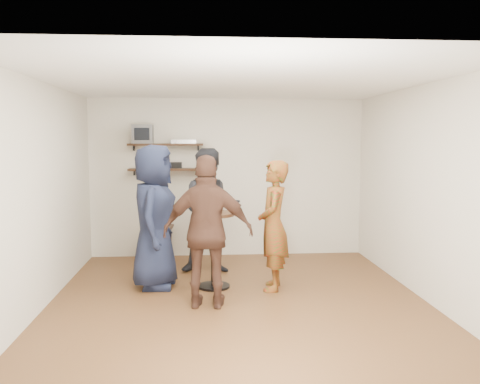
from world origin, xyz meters
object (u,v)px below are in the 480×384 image
(side_table, at_px, (158,232))
(drinks_table, at_px, (214,239))
(person_dark, at_px, (211,211))
(person_navy, at_px, (154,217))
(person_plaid, at_px, (273,225))
(person_brown, at_px, (208,232))
(dvd_deck, at_px, (184,142))
(radio, at_px, (175,165))
(crt_monitor, at_px, (143,134))

(side_table, height_order, drinks_table, drinks_table)
(person_dark, bearing_deg, person_navy, -138.70)
(person_plaid, bearing_deg, drinks_table, -90.00)
(drinks_table, distance_m, person_dark, 0.82)
(drinks_table, relative_size, person_brown, 0.56)
(dvd_deck, distance_m, person_navy, 1.95)
(person_navy, height_order, person_brown, person_navy)
(dvd_deck, xyz_separation_m, side_table, (-0.42, -0.17, -1.44))
(drinks_table, bearing_deg, person_plaid, -9.27)
(drinks_table, height_order, person_dark, person_dark)
(person_dark, relative_size, person_brown, 1.03)
(radio, xyz_separation_m, person_dark, (0.56, -0.97, -0.61))
(dvd_deck, bearing_deg, person_dark, -66.90)
(side_table, relative_size, person_navy, 0.29)
(dvd_deck, height_order, person_plaid, dvd_deck)
(side_table, relative_size, person_dark, 0.30)
(person_brown, bearing_deg, person_plaid, -136.59)
(crt_monitor, bearing_deg, person_plaid, -45.38)
(crt_monitor, height_order, person_dark, crt_monitor)
(person_brown, bearing_deg, crt_monitor, -62.29)
(radio, relative_size, person_dark, 0.12)
(crt_monitor, distance_m, side_table, 1.58)
(person_dark, bearing_deg, crt_monitor, 136.23)
(radio, distance_m, person_brown, 2.64)
(side_table, bearing_deg, person_dark, -43.68)
(radio, bearing_deg, side_table, -147.62)
(person_dark, distance_m, person_navy, 1.02)
(dvd_deck, relative_size, side_table, 0.73)
(person_dark, bearing_deg, person_brown, -93.72)
(crt_monitor, relative_size, dvd_deck, 0.80)
(person_plaid, xyz_separation_m, person_brown, (-0.85, -0.65, 0.05))
(person_plaid, xyz_separation_m, person_navy, (-1.54, 0.21, 0.10))
(side_table, xyz_separation_m, person_dark, (0.83, -0.79, 0.45))
(side_table, xyz_separation_m, person_brown, (0.77, -2.34, 0.42))
(person_plaid, bearing_deg, radio, -135.11)
(crt_monitor, relative_size, person_dark, 0.18)
(radio, xyz_separation_m, person_plaid, (1.34, -1.87, -0.68))
(person_plaid, bearing_deg, person_brown, -43.41)
(crt_monitor, relative_size, radio, 1.45)
(crt_monitor, bearing_deg, person_brown, -68.38)
(radio, distance_m, person_plaid, 2.40)
(dvd_deck, bearing_deg, person_navy, -101.52)
(crt_monitor, xyz_separation_m, person_brown, (1.00, -2.52, -1.14))
(person_plaid, distance_m, person_navy, 1.55)
(radio, height_order, person_navy, person_navy)
(crt_monitor, height_order, drinks_table, crt_monitor)
(person_plaid, height_order, person_dark, person_dark)
(radio, height_order, person_dark, person_dark)
(dvd_deck, height_order, radio, dvd_deck)
(drinks_table, bearing_deg, dvd_deck, 103.91)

